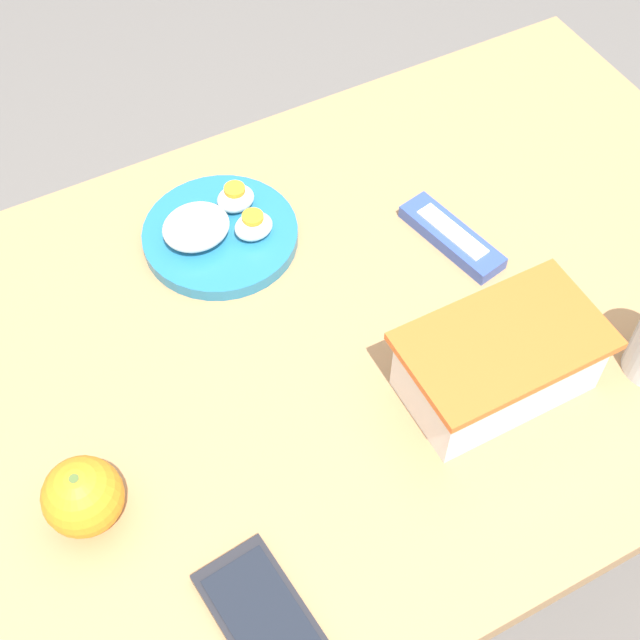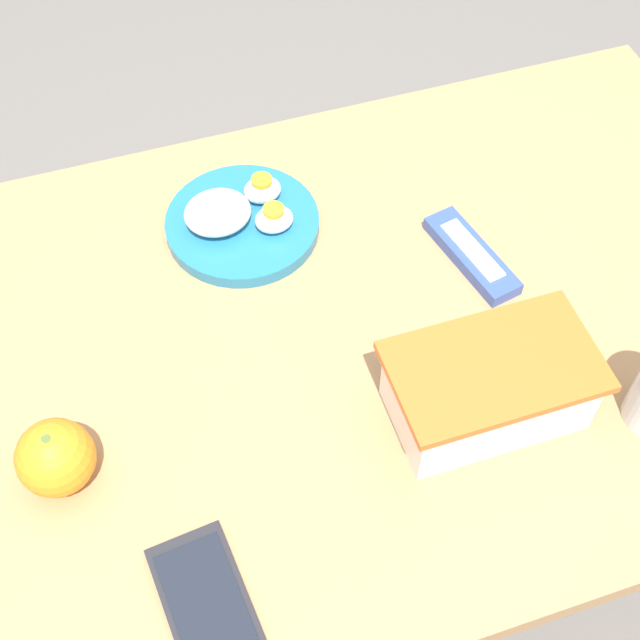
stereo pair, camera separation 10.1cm
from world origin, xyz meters
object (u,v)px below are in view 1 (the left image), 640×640
rice_plate (217,231)px  cell_phone (264,619)px  orange_fruit (83,497)px  candy_bar (452,237)px  food_container (498,366)px

rice_plate → cell_phone: size_ratio=1.26×
orange_fruit → rice_plate: bearing=-133.9°
rice_plate → candy_bar: size_ratio=1.26×
orange_fruit → candy_bar: (-0.52, -0.14, -0.03)m
food_container → candy_bar: 0.22m
candy_bar → cell_phone: size_ratio=1.00×
candy_bar → cell_phone: 0.52m
cell_phone → orange_fruit: bearing=-58.9°
orange_fruit → cell_phone: size_ratio=0.52×
food_container → orange_fruit: food_container is taller
food_container → cell_phone: 0.36m
food_container → candy_bar: size_ratio=1.40×
candy_bar → orange_fruit: bearing=14.7°
food_container → candy_bar: (-0.07, -0.20, -0.03)m
orange_fruit → rice_plate: size_ratio=0.42×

